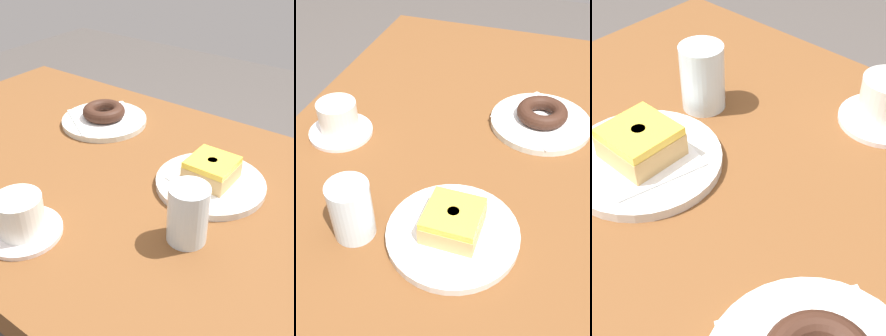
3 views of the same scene
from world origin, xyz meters
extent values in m
cube|color=brown|center=(0.00, 0.00, 0.73)|extent=(1.12, 0.70, 0.05)
cylinder|color=brown|center=(0.48, -0.26, 0.35)|extent=(0.05, 0.05, 0.70)
cylinder|color=silver|center=(0.23, 0.07, 0.77)|extent=(0.21, 0.21, 0.01)
cube|color=white|center=(0.23, 0.07, 0.77)|extent=(0.15, 0.15, 0.00)
cube|color=tan|center=(0.23, 0.07, 0.79)|extent=(0.08, 0.08, 0.03)
cube|color=yellow|center=(0.23, 0.07, 0.81)|extent=(0.08, 0.08, 0.01)
cylinder|color=tan|center=(0.23, 0.07, 0.82)|extent=(0.02, 0.02, 0.00)
cylinder|color=silver|center=(0.26, -0.08, 0.81)|extent=(0.07, 0.07, 0.10)
cylinder|color=white|center=(0.04, -0.23, 0.76)|extent=(0.13, 0.13, 0.01)
camera|label=1|loc=(0.50, -0.51, 1.21)|focal=43.31mm
camera|label=2|loc=(0.62, 0.18, 1.28)|focal=44.69mm
camera|label=3|loc=(-0.20, 0.35, 1.20)|focal=53.21mm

